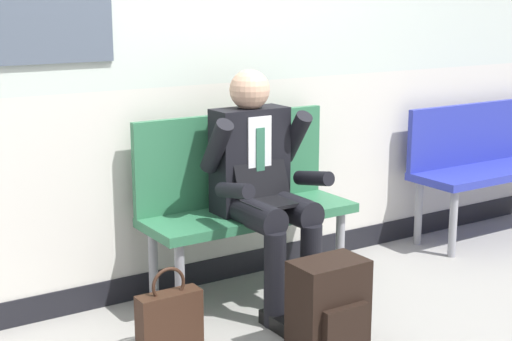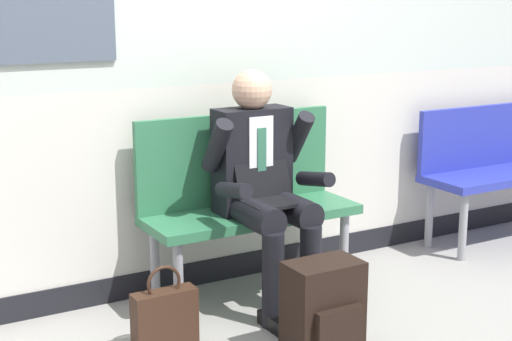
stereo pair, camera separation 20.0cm
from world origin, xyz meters
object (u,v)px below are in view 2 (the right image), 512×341
(bench_with_person, at_px, (245,193))
(bench_empty, at_px, (505,160))
(person_seated, at_px, (264,183))
(backpack, at_px, (324,310))
(handbag, at_px, (165,318))

(bench_with_person, relative_size, bench_empty, 0.89)
(bench_with_person, xyz_separation_m, person_seated, (0.00, -0.21, 0.10))
(bench_with_person, relative_size, backpack, 2.64)
(backpack, bearing_deg, bench_empty, 22.59)
(bench_empty, height_order, backpack, bench_empty)
(bench_empty, bearing_deg, handbag, -170.55)
(bench_empty, height_order, person_seated, person_seated)
(bench_with_person, height_order, person_seated, person_seated)
(backpack, bearing_deg, person_seated, 83.73)
(bench_with_person, distance_m, person_seated, 0.23)
(handbag, bearing_deg, backpack, -34.49)
(backpack, bearing_deg, handbag, 145.51)
(backpack, relative_size, handbag, 1.09)
(bench_with_person, height_order, backpack, bench_with_person)
(bench_with_person, bearing_deg, handbag, -146.25)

